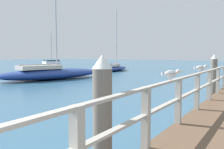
{
  "coord_description": "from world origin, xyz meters",
  "views": [
    {
      "loc": [
        0.19,
        0.62,
        1.93
      ],
      "look_at": [
        -3.45,
        6.34,
        1.37
      ],
      "focal_mm": 39.15,
      "sensor_mm": 36.0,
      "label": 1
    }
  ],
  "objects_px": {
    "dock_piling_far": "(214,76)",
    "boat_4": "(51,73)",
    "seagull_foreground": "(171,73)",
    "seagull_background": "(201,68)",
    "boat_5": "(53,65)",
    "boat_0": "(115,68)",
    "boat_1": "(49,67)",
    "dock_piling_near": "(102,121)"
  },
  "relations": [
    {
      "from": "dock_piling_near",
      "to": "boat_0",
      "type": "relative_size",
      "value": 0.27
    },
    {
      "from": "dock_piling_far",
      "to": "boat_1",
      "type": "height_order",
      "value": "dock_piling_far"
    },
    {
      "from": "dock_piling_far",
      "to": "boat_0",
      "type": "relative_size",
      "value": 0.27
    },
    {
      "from": "seagull_foreground",
      "to": "seagull_background",
      "type": "distance_m",
      "value": 2.49
    },
    {
      "from": "seagull_background",
      "to": "boat_0",
      "type": "xyz_separation_m",
      "value": [
        -13.44,
        17.18,
        -1.2
      ]
    },
    {
      "from": "dock_piling_near",
      "to": "boat_1",
      "type": "bearing_deg",
      "value": 138.59
    },
    {
      "from": "seagull_foreground",
      "to": "boat_0",
      "type": "height_order",
      "value": "boat_0"
    },
    {
      "from": "seagull_background",
      "to": "boat_1",
      "type": "distance_m",
      "value": 23.71
    },
    {
      "from": "dock_piling_near",
      "to": "seagull_foreground",
      "type": "relative_size",
      "value": 4.6
    },
    {
      "from": "dock_piling_near",
      "to": "seagull_foreground",
      "type": "distance_m",
      "value": 1.94
    },
    {
      "from": "dock_piling_near",
      "to": "seagull_background",
      "type": "height_order",
      "value": "dock_piling_near"
    },
    {
      "from": "seagull_background",
      "to": "boat_1",
      "type": "xyz_separation_m",
      "value": [
        -19.87,
        12.88,
        -1.13
      ]
    },
    {
      "from": "dock_piling_near",
      "to": "boat_1",
      "type": "xyz_separation_m",
      "value": [
        -19.49,
        17.19,
        -0.55
      ]
    },
    {
      "from": "dock_piling_near",
      "to": "boat_1",
      "type": "distance_m",
      "value": 25.99
    },
    {
      "from": "boat_4",
      "to": "seagull_background",
      "type": "bearing_deg",
      "value": -10.71
    },
    {
      "from": "dock_piling_far",
      "to": "boat_1",
      "type": "relative_size",
      "value": 0.39
    },
    {
      "from": "seagull_background",
      "to": "boat_0",
      "type": "distance_m",
      "value": 21.85
    },
    {
      "from": "boat_0",
      "to": "boat_4",
      "type": "distance_m",
      "value": 10.99
    },
    {
      "from": "seagull_background",
      "to": "boat_5",
      "type": "relative_size",
      "value": 0.08
    },
    {
      "from": "dock_piling_near",
      "to": "boat_0",
      "type": "bearing_deg",
      "value": 121.29
    },
    {
      "from": "boat_0",
      "to": "boat_5",
      "type": "distance_m",
      "value": 12.0
    },
    {
      "from": "boat_0",
      "to": "boat_1",
      "type": "bearing_deg",
      "value": -155.1
    },
    {
      "from": "boat_0",
      "to": "boat_4",
      "type": "xyz_separation_m",
      "value": [
        0.91,
        -10.95,
        0.11
      ]
    },
    {
      "from": "dock_piling_near",
      "to": "boat_0",
      "type": "xyz_separation_m",
      "value": [
        -13.06,
        21.48,
        -0.62
      ]
    },
    {
      "from": "boat_1",
      "to": "seagull_background",
      "type": "bearing_deg",
      "value": -17.84
    },
    {
      "from": "seagull_background",
      "to": "boat_5",
      "type": "height_order",
      "value": "boat_5"
    },
    {
      "from": "seagull_foreground",
      "to": "boat_4",
      "type": "xyz_separation_m",
      "value": [
        -12.53,
        8.72,
        -1.09
      ]
    },
    {
      "from": "boat_1",
      "to": "dock_piling_near",
      "type": "bearing_deg",
      "value": -26.29
    },
    {
      "from": "dock_piling_far",
      "to": "boat_4",
      "type": "xyz_separation_m",
      "value": [
        -12.15,
        1.92,
        -0.5
      ]
    },
    {
      "from": "seagull_foreground",
      "to": "boat_4",
      "type": "distance_m",
      "value": 15.3
    },
    {
      "from": "boat_1",
      "to": "dock_piling_far",
      "type": "bearing_deg",
      "value": -8.63
    },
    {
      "from": "dock_piling_far",
      "to": "seagull_background",
      "type": "relative_size",
      "value": 4.84
    },
    {
      "from": "dock_piling_far",
      "to": "boat_4",
      "type": "height_order",
      "value": "boat_4"
    },
    {
      "from": "seagull_foreground",
      "to": "boat_1",
      "type": "xyz_separation_m",
      "value": [
        -19.87,
        15.37,
        -1.13
      ]
    },
    {
      "from": "dock_piling_far",
      "to": "boat_4",
      "type": "distance_m",
      "value": 12.31
    },
    {
      "from": "boat_1",
      "to": "boat_4",
      "type": "xyz_separation_m",
      "value": [
        7.34,
        -6.66,
        0.04
      ]
    },
    {
      "from": "dock_piling_far",
      "to": "seagull_foreground",
      "type": "xyz_separation_m",
      "value": [
        0.38,
        -6.8,
        0.58
      ]
    },
    {
      "from": "boat_1",
      "to": "boat_5",
      "type": "relative_size",
      "value": 0.95
    },
    {
      "from": "boat_4",
      "to": "boat_5",
      "type": "height_order",
      "value": "boat_4"
    },
    {
      "from": "boat_4",
      "to": "boat_1",
      "type": "bearing_deg",
      "value": 153.51
    },
    {
      "from": "dock_piling_far",
      "to": "boat_0",
      "type": "bearing_deg",
      "value": 135.41
    },
    {
      "from": "boat_0",
      "to": "boat_4",
      "type": "relative_size",
      "value": 0.75
    }
  ]
}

